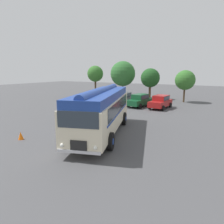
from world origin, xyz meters
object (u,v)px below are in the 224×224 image
at_px(vintage_bus, 102,109).
at_px(car_mid_right, 161,102).
at_px(car_near_left, 123,98).
at_px(car_mid_left, 140,100).
at_px(traffic_cone, 21,136).

bearing_deg(vintage_bus, car_mid_right, 86.43).
bearing_deg(car_near_left, car_mid_right, -5.95).
height_order(car_mid_left, car_mid_right, same).
xyz_separation_m(car_near_left, car_mid_left, (2.76, -0.69, 0.00)).
distance_m(car_mid_left, traffic_cone, 16.59).
height_order(vintage_bus, car_mid_left, vintage_bus).
bearing_deg(traffic_cone, car_mid_left, 82.54).
xyz_separation_m(vintage_bus, car_near_left, (-4.78, 13.16, -1.05)).
xyz_separation_m(car_near_left, car_mid_right, (5.57, -0.58, 0.00)).
relative_size(car_near_left, car_mid_left, 0.98).
bearing_deg(traffic_cone, vintage_bus, 43.60).
distance_m(vintage_bus, car_mid_left, 12.67).
bearing_deg(car_mid_right, vintage_bus, -93.57).
relative_size(vintage_bus, traffic_cone, 18.80).
xyz_separation_m(car_mid_right, traffic_cone, (-4.96, -16.55, -0.57)).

